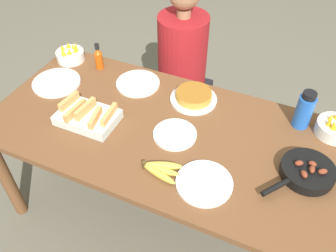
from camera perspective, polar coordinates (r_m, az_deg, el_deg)
ground_plane at (r=2.31m, az=0.00°, el=-13.50°), size 14.00×14.00×0.00m
dining_table at (r=1.81m, az=0.00°, el=-2.70°), size 1.81×0.86×0.72m
banana_bunch at (r=1.56m, az=-1.22°, el=-6.95°), size 0.18×0.13×0.04m
melon_tray at (r=1.82m, az=-12.81°, el=1.58°), size 0.29×0.20×0.10m
skillet at (r=1.65m, az=21.36°, el=-6.85°), size 0.28×0.33×0.08m
frittata_plate_center at (r=1.90m, az=4.14°, el=4.71°), size 0.25×0.25×0.06m
empty_plate_near_front at (r=1.71m, az=1.10°, el=-1.35°), size 0.21×0.21×0.02m
empty_plate_far_left at (r=2.12m, az=-17.45°, el=6.66°), size 0.27×0.27×0.02m
empty_plate_far_right at (r=1.53m, az=5.83°, el=-9.07°), size 0.24×0.24×0.02m
empty_plate_mid_edge at (r=2.02m, az=-4.84°, el=6.82°), size 0.25×0.25×0.02m
fruit_bowl_mango at (r=2.29m, az=-15.43°, el=10.99°), size 0.17×0.17×0.11m
fruit_bowl_citrus at (r=1.88m, az=25.28°, el=-0.22°), size 0.18×0.18×0.12m
water_bottle at (r=1.83m, az=21.02°, el=2.38°), size 0.08×0.08×0.20m
hot_sauce_bottle at (r=2.16m, az=-11.08°, el=10.70°), size 0.05×0.05×0.16m
person_figure at (r=2.43m, az=2.19°, el=7.32°), size 0.35×0.35×1.19m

